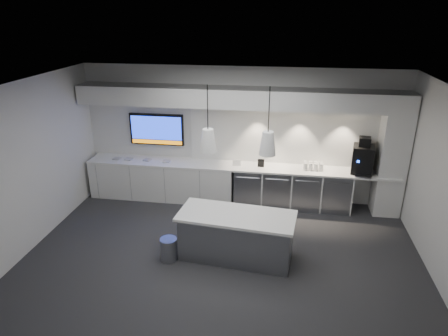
% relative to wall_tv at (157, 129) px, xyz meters
% --- Properties ---
extents(floor, '(7.00, 7.00, 0.00)m').
position_rel_wall_tv_xyz_m(floor, '(1.90, -2.45, -1.56)').
color(floor, '#2C2C2E').
rests_on(floor, ground).
extents(ceiling, '(7.00, 7.00, 0.00)m').
position_rel_wall_tv_xyz_m(ceiling, '(1.90, -2.45, 1.44)').
color(ceiling, black).
rests_on(ceiling, wall_back).
extents(wall_back, '(7.00, 0.00, 7.00)m').
position_rel_wall_tv_xyz_m(wall_back, '(1.90, 0.05, -0.06)').
color(wall_back, silver).
rests_on(wall_back, floor).
extents(wall_front, '(7.00, 0.00, 7.00)m').
position_rel_wall_tv_xyz_m(wall_front, '(1.90, -4.95, -0.06)').
color(wall_front, silver).
rests_on(wall_front, floor).
extents(wall_left, '(0.00, 7.00, 7.00)m').
position_rel_wall_tv_xyz_m(wall_left, '(-1.60, -2.45, -0.06)').
color(wall_left, silver).
rests_on(wall_left, floor).
extents(back_counter, '(6.80, 0.65, 0.04)m').
position_rel_wall_tv_xyz_m(back_counter, '(1.90, -0.27, -0.68)').
color(back_counter, white).
rests_on(back_counter, left_base_cabinets).
extents(left_base_cabinets, '(3.30, 0.63, 0.86)m').
position_rel_wall_tv_xyz_m(left_base_cabinets, '(0.15, -0.27, -1.13)').
color(left_base_cabinets, white).
rests_on(left_base_cabinets, floor).
extents(fridge_unit_a, '(0.60, 0.61, 0.85)m').
position_rel_wall_tv_xyz_m(fridge_unit_a, '(2.15, -0.27, -1.13)').
color(fridge_unit_a, gray).
rests_on(fridge_unit_a, floor).
extents(fridge_unit_b, '(0.60, 0.61, 0.85)m').
position_rel_wall_tv_xyz_m(fridge_unit_b, '(2.78, -0.27, -1.13)').
color(fridge_unit_b, gray).
rests_on(fridge_unit_b, floor).
extents(fridge_unit_c, '(0.60, 0.61, 0.85)m').
position_rel_wall_tv_xyz_m(fridge_unit_c, '(3.41, -0.27, -1.13)').
color(fridge_unit_c, gray).
rests_on(fridge_unit_c, floor).
extents(fridge_unit_d, '(0.60, 0.61, 0.85)m').
position_rel_wall_tv_xyz_m(fridge_unit_d, '(4.04, -0.27, -1.13)').
color(fridge_unit_d, gray).
rests_on(fridge_unit_d, floor).
extents(backsplash, '(4.60, 0.03, 1.30)m').
position_rel_wall_tv_xyz_m(backsplash, '(3.10, 0.03, -0.01)').
color(backsplash, white).
rests_on(backsplash, wall_back).
extents(soffit, '(6.90, 0.60, 0.40)m').
position_rel_wall_tv_xyz_m(soffit, '(1.90, -0.25, 0.84)').
color(soffit, white).
rests_on(soffit, wall_back).
extents(column, '(0.55, 0.55, 2.60)m').
position_rel_wall_tv_xyz_m(column, '(5.10, -0.25, -0.26)').
color(column, white).
rests_on(column, floor).
extents(wall_tv, '(1.25, 0.07, 0.72)m').
position_rel_wall_tv_xyz_m(wall_tv, '(0.00, 0.00, 0.00)').
color(wall_tv, black).
rests_on(wall_tv, wall_back).
extents(island, '(2.07, 1.05, 0.85)m').
position_rel_wall_tv_xyz_m(island, '(2.14, -2.42, -1.13)').
color(island, gray).
rests_on(island, floor).
extents(bin, '(0.38, 0.38, 0.42)m').
position_rel_wall_tv_xyz_m(bin, '(0.99, -2.69, -1.35)').
color(bin, gray).
rests_on(bin, floor).
extents(coffee_machine, '(0.49, 0.64, 0.76)m').
position_rel_wall_tv_xyz_m(coffee_machine, '(4.52, -0.25, -0.35)').
color(coffee_machine, black).
rests_on(coffee_machine, back_counter).
extents(sign_black, '(0.14, 0.02, 0.18)m').
position_rel_wall_tv_xyz_m(sign_black, '(2.41, -0.28, -0.57)').
color(sign_black, black).
rests_on(sign_black, back_counter).
extents(sign_white, '(0.18, 0.07, 0.14)m').
position_rel_wall_tv_xyz_m(sign_white, '(1.88, -0.31, -0.59)').
color(sign_white, white).
rests_on(sign_white, back_counter).
extents(cup_cluster, '(0.41, 0.19, 0.16)m').
position_rel_wall_tv_xyz_m(cup_cluster, '(3.53, -0.28, -0.58)').
color(cup_cluster, silver).
rests_on(cup_cluster, back_counter).
extents(tray_a, '(0.17, 0.17, 0.02)m').
position_rel_wall_tv_xyz_m(tray_a, '(-0.90, -0.30, -0.65)').
color(tray_a, '#ABABAB').
rests_on(tray_a, back_counter).
extents(tray_b, '(0.18, 0.18, 0.02)m').
position_rel_wall_tv_xyz_m(tray_b, '(-0.61, -0.29, -0.65)').
color(tray_b, '#ABABAB').
rests_on(tray_b, back_counter).
extents(tray_c, '(0.19, 0.19, 0.02)m').
position_rel_wall_tv_xyz_m(tray_c, '(-0.18, -0.28, -0.65)').
color(tray_c, '#ABABAB').
rests_on(tray_c, back_counter).
extents(tray_d, '(0.18, 0.18, 0.02)m').
position_rel_wall_tv_xyz_m(tray_d, '(0.28, -0.29, -0.65)').
color(tray_d, '#ABABAB').
rests_on(tray_d, back_counter).
extents(pendant_left, '(0.27, 0.27, 1.08)m').
position_rel_wall_tv_xyz_m(pendant_left, '(1.67, -2.42, 0.59)').
color(pendant_left, white).
rests_on(pendant_left, ceiling).
extents(pendant_right, '(0.27, 0.27, 1.08)m').
position_rel_wall_tv_xyz_m(pendant_right, '(2.62, -2.42, 0.59)').
color(pendant_right, white).
rests_on(pendant_right, ceiling).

